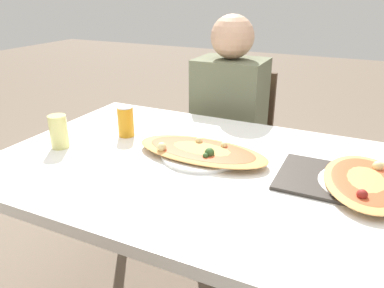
% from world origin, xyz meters
% --- Properties ---
extents(dining_table, '(1.35, 0.99, 0.72)m').
position_xyz_m(dining_table, '(0.00, 0.00, 0.66)').
color(dining_table, white).
rests_on(dining_table, ground_plane).
extents(chair_far_seated, '(0.40, 0.40, 0.87)m').
position_xyz_m(chair_far_seated, '(-0.10, 0.82, 0.49)').
color(chair_far_seated, '#3F2D1E').
rests_on(chair_far_seated, ground_plane).
extents(person_seated, '(0.35, 0.29, 1.18)m').
position_xyz_m(person_seated, '(-0.10, 0.71, 0.70)').
color(person_seated, '#2D2D38').
rests_on(person_seated, ground_plane).
extents(pizza_main, '(0.51, 0.30, 0.06)m').
position_xyz_m(pizza_main, '(0.04, 0.05, 0.74)').
color(pizza_main, white).
rests_on(pizza_main, dining_table).
extents(soda_can, '(0.07, 0.07, 0.12)m').
position_xyz_m(soda_can, '(-0.33, 0.11, 0.79)').
color(soda_can, orange).
rests_on(soda_can, dining_table).
extents(drink_glass, '(0.07, 0.07, 0.13)m').
position_xyz_m(drink_glass, '(-0.49, -0.10, 0.79)').
color(drink_glass, '#E0DB7F').
rests_on(drink_glass, dining_table).
extents(serving_tray, '(0.40, 0.28, 0.01)m').
position_xyz_m(serving_tray, '(0.53, 0.06, 0.73)').
color(serving_tray, '#332D28').
rests_on(serving_tray, dining_table).
extents(pizza_second, '(0.30, 0.43, 0.06)m').
position_xyz_m(pizza_second, '(0.60, 0.06, 0.74)').
color(pizza_second, white).
rests_on(pizza_second, dining_table).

